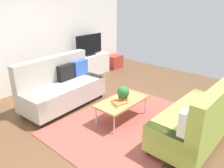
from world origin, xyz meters
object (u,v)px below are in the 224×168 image
Objects in this scene: couch_beige at (62,87)px; tv_console at (90,65)px; vase_0 at (74,56)px; vase_1 at (78,55)px; table_book_0 at (120,104)px; couch_green at (199,118)px; tv at (89,45)px; storage_trunk at (114,61)px; bottle_0 at (84,54)px; coffee_table at (122,102)px; potted_plant at (123,93)px.

tv_console is (1.89, 1.12, -0.13)m from couch_beige.
vase_0 is 0.97× the size of vase_1.
vase_0 is at bearing 67.93° from table_book_0.
vase_1 is (0.80, 4.01, 0.26)m from couch_green.
tv is 1.32m from storage_trunk.
bottle_0 is (0.35, -0.09, 0.02)m from vase_0.
couch_green is 13.64× the size of vase_1.
couch_green is at bearing -71.79° from table_book_0.
bottle_0 reaches higher than vase_1.
table_book_0 is at bearing 108.82° from couch_green.
tv is at bearing 57.42° from table_book_0.
coffee_table is at bearing 101.82° from couch_green.
coffee_table is 3.57m from storage_trunk.
storage_trunk is 3.83× the size of vase_0.
couch_green is (0.67, -2.84, 0.00)m from couch_beige.
couch_beige is 13.91× the size of vase_1.
potted_plant is at bearing 100.69° from couch_beige.
couch_green reaches higher than storage_trunk.
couch_beige is at bearing -146.98° from bottle_0.
storage_trunk is at bearing -2.58° from bottle_0.
tv_console is (1.50, 2.54, -0.07)m from coffee_table.
vase_0 is 0.76× the size of bottle_0.
couch_green reaches higher than vase_1.
vase_0 is (1.08, 2.67, 0.28)m from table_book_0.
couch_beige is 1.02× the size of couch_green.
table_book_0 is 2.96m from vase_1.
couch_green is 1.42m from potted_plant.
vase_0 is at bearing 70.38° from coffee_table.
tv_console is 7.79× the size of bottle_0.
table_book_0 is 2.97m from bottle_0.
tv_console is at bearing 90.00° from tv.
tv_console is 0.58m from vase_1.
vase_1 is (-0.42, 0.07, -0.24)m from tv.
bottle_0 reaches higher than tv_console.
couch_beige is at bearing -141.44° from vase_1.
coffee_table is at bearing 101.77° from couch_beige.
vase_1 is at bearing 174.38° from storage_trunk.
vase_0 is at bearing 70.30° from potted_plant.
table_book_0 is (0.23, -1.50, -0.01)m from couch_beige.
storage_trunk is 3.72× the size of vase_1.
storage_trunk is (1.10, -0.08, -0.73)m from tv.
potted_plant reaches higher than coffee_table.
vase_0 is at bearing 173.12° from tv.
potted_plant is 2.38× the size of vase_0.
couch_beige is 1.77× the size of coffee_table.
storage_trunk reaches higher than coffee_table.
tv is (1.22, 3.94, 0.51)m from couch_green.
tv is at bearing -6.88° from vase_0.
vase_1 is (1.24, 2.67, 0.28)m from table_book_0.
coffee_table is 2.99m from tv.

